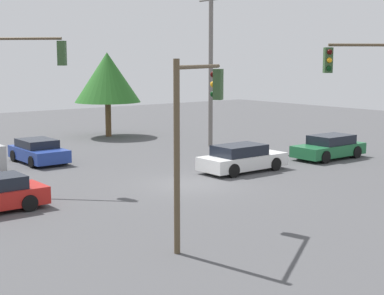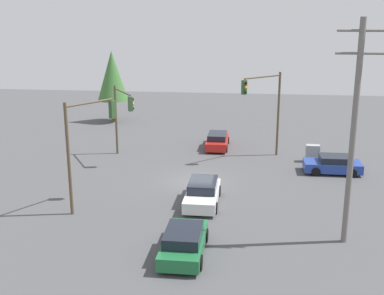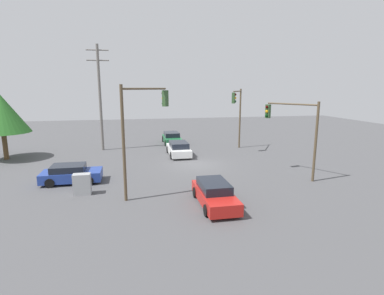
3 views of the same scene
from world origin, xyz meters
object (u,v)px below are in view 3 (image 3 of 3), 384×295
(sedan_red, at_px, (214,194))
(traffic_signal_cross, at_px, (238,109))
(traffic_signal_aux, at_px, (141,121))
(traffic_signal_main, at_px, (294,125))
(sedan_white, at_px, (179,149))
(sedan_blue, at_px, (71,174))
(sedan_green, at_px, (172,138))
(electrical_cabinet, at_px, (82,184))

(sedan_red, distance_m, traffic_signal_cross, 16.13)
(traffic_signal_cross, relative_size, traffic_signal_aux, 0.96)
(traffic_signal_main, bearing_deg, sedan_white, 7.53)
(sedan_blue, height_order, sedan_white, sedan_white)
(sedan_red, xyz_separation_m, traffic_signal_cross, (-6.46, -14.30, 3.74))
(sedan_green, xyz_separation_m, traffic_signal_main, (-6.95, 15.21, 3.24))
(sedan_green, distance_m, electrical_cabinet, 18.01)
(traffic_signal_main, bearing_deg, traffic_signal_aux, 65.85)
(sedan_red, bearing_deg, traffic_signal_main, -149.23)
(sedan_green, bearing_deg, electrical_cabinet, 64.41)
(electrical_cabinet, bearing_deg, sedan_red, 157.09)
(sedan_blue, bearing_deg, sedan_red, 55.99)
(sedan_red, xyz_separation_m, sedan_blue, (8.74, -5.90, -0.01))
(traffic_signal_main, relative_size, traffic_signal_aux, 0.84)
(sedan_red, relative_size, sedan_blue, 1.12)
(sedan_blue, relative_size, traffic_signal_aux, 0.60)
(sedan_white, relative_size, sedan_green, 1.04)
(electrical_cabinet, bearing_deg, sedan_white, -128.04)
(traffic_signal_main, xyz_separation_m, traffic_signal_cross, (0.66, -10.06, 0.49))
(traffic_signal_cross, bearing_deg, sedan_green, -97.12)
(sedan_blue, bearing_deg, sedan_green, 146.69)
(sedan_red, bearing_deg, sedan_green, -90.51)
(traffic_signal_aux, distance_m, electrical_cabinet, 5.44)
(traffic_signal_main, height_order, traffic_signal_cross, traffic_signal_cross)
(sedan_green, height_order, traffic_signal_aux, traffic_signal_aux)
(traffic_signal_aux, xyz_separation_m, electrical_cabinet, (3.73, -0.51, -3.93))
(traffic_signal_aux, bearing_deg, sedan_blue, 102.15)
(sedan_blue, xyz_separation_m, electrical_cabinet, (-1.13, 2.68, 0.04))
(electrical_cabinet, bearing_deg, traffic_signal_aux, 172.26)
(traffic_signal_cross, bearing_deg, electrical_cabinet, -19.53)
(electrical_cabinet, bearing_deg, sedan_blue, -67.13)
(sedan_blue, bearing_deg, traffic_signal_main, 84.05)
(sedan_blue, distance_m, traffic_signal_main, 16.28)
(sedan_white, xyz_separation_m, electrical_cabinet, (7.57, 9.67, -0.00))
(traffic_signal_cross, height_order, electrical_cabinet, traffic_signal_cross)
(sedan_red, distance_m, traffic_signal_aux, 6.17)
(sedan_white, xyz_separation_m, traffic_signal_aux, (3.84, 10.18, 3.93))
(sedan_red, bearing_deg, sedan_white, -89.84)
(traffic_signal_main, bearing_deg, sedan_blue, 51.96)
(sedan_white, relative_size, electrical_cabinet, 3.49)
(sedan_red, relative_size, electrical_cabinet, 3.41)
(sedan_red, distance_m, sedan_green, 19.45)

